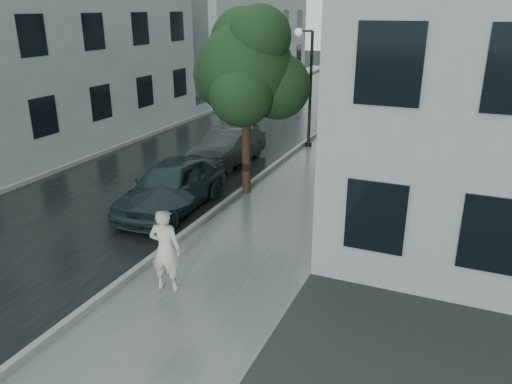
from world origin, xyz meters
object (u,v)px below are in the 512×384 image
at_px(pedestrian, 165,249).
at_px(lamp_post, 307,81).
at_px(street_tree, 247,69).
at_px(car_far, 228,147).
at_px(car_near, 172,185).

relative_size(pedestrian, lamp_post, 0.38).
height_order(street_tree, car_far, street_tree).
bearing_deg(lamp_post, pedestrian, -103.89).
bearing_deg(lamp_post, car_near, -117.53).
bearing_deg(street_tree, pedestrian, -81.89).
bearing_deg(pedestrian, car_far, -80.33).
bearing_deg(street_tree, lamp_post, 90.22).
xyz_separation_m(pedestrian, car_near, (-2.26, 3.82, -0.17)).
bearing_deg(car_near, car_far, 94.70).
bearing_deg(car_near, street_tree, 56.88).
distance_m(lamp_post, car_near, 8.60).
relative_size(street_tree, car_far, 1.43).
xyz_separation_m(street_tree, car_near, (-1.39, -2.27, -3.11)).
distance_m(pedestrian, street_tree, 6.81).
bearing_deg(car_near, lamp_post, 79.00).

